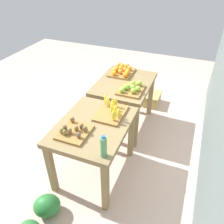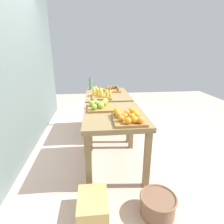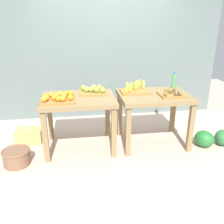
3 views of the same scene
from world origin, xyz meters
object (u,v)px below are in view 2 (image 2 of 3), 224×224
Objects in this scene: banana_crate at (101,95)px; display_table_left at (114,122)px; watermelon_pile at (114,112)px; cardboard_produce_box at (93,206)px; display_table_right at (107,100)px; wicker_basket at (158,204)px; apple_bin at (99,106)px; kiwi_bin at (112,89)px; orange_bin at (128,117)px; water_bottle at (91,84)px.

display_table_left is at bearing -171.59° from banana_crate.
banana_crate reaches higher than watermelon_pile.
watermelon_pile reaches higher than cardboard_produce_box.
display_table_right is 2.81× the size of wicker_basket.
kiwi_bin is at bearing -15.07° from apple_bin.
kiwi_bin is (1.34, -0.12, 0.15)m from display_table_left.
apple_bin is (0.50, 0.32, -0.00)m from orange_bin.
orange_bin is 1.11× the size of cardboard_produce_box.
display_table_right is at bearing -8.86° from cardboard_produce_box.
kiwi_bin is at bearing -5.19° from display_table_left.
kiwi_bin is at bearing -28.52° from display_table_right.
apple_bin is 1.27m from cardboard_produce_box.
kiwi_bin is 0.90× the size of cardboard_produce_box.
display_table_left is at bearing 174.81° from kiwi_bin.
apple_bin reaches higher than wicker_basket.
display_table_left is 2.89× the size of kiwi_bin.
wicker_basket is at bearing -153.98° from apple_bin.
kiwi_bin reaches higher than display_table_left.
orange_bin reaches higher than display_table_right.
apple_bin is at bearing 26.02° from wicker_basket.
water_bottle is at bearing 66.27° from kiwi_bin.
display_table_right is 2.89× the size of kiwi_bin.
banana_crate is 1.74× the size of water_bottle.
apple_bin is at bearing 175.13° from banana_crate.
watermelon_pile is (0.90, -0.24, -0.55)m from display_table_right.
banana_crate is at bearing -4.87° from apple_bin.
apple_bin is 1.41m from wicker_basket.
kiwi_bin is at bearing 5.90° from wicker_basket.
apple_bin is at bearing 168.67° from display_table_right.
banana_crate is 1.82m from cardboard_produce_box.
wicker_basket is (-1.08, -0.53, -0.73)m from apple_bin.
cardboard_produce_box is at bearing -179.68° from water_bottle.
orange_bin is 1.11× the size of apple_bin.
water_bottle is (1.81, 0.45, 0.08)m from orange_bin.
display_table_right is 1.54× the size of watermelon_pile.
orange_bin is 0.96m from wicker_basket.
banana_crate is 1.22× the size of kiwi_bin.
orange_bin is 1.20× the size of wicker_basket.
banana_crate reaches higher than wicker_basket.
water_bottle is at bearing 11.52° from display_table_left.
water_bottle is at bearing 13.95° from orange_bin.
apple_bin is 1.00× the size of cardboard_produce_box.
display_table_left is at bearing -168.48° from water_bottle.
display_table_left and display_table_right have the same top height.
water_bottle is 0.63× the size of cardboard_produce_box.
watermelon_pile is 1.69× the size of cardboard_produce_box.
display_table_right is 4.10× the size of water_bottle.
display_table_right is (1.12, 0.00, 0.00)m from display_table_left.
kiwi_bin is 2.33m from wicker_basket.
water_bottle reaches higher than banana_crate.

